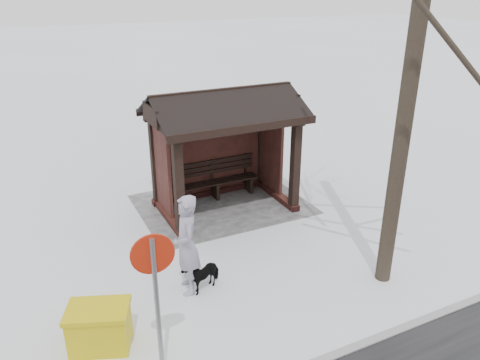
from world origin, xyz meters
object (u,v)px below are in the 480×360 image
road_sign (155,277)px  grit_bin (100,327)px  dog (202,273)px  bus_shelter (221,125)px  pedestrian (187,245)px

road_sign → grit_bin: bearing=-48.0°
dog → bus_shelter: bearing=125.9°
pedestrian → dog: 0.70m
bus_shelter → dog: bearing=59.7°
pedestrian → road_sign: bearing=-22.3°
bus_shelter → grit_bin: bearing=45.2°
grit_bin → road_sign: size_ratio=0.48×
bus_shelter → dog: 4.03m
pedestrian → dog: (-0.25, 0.05, -0.65)m
dog → road_sign: (1.31, 1.71, 1.38)m
bus_shelter → pedestrian: size_ratio=1.86×
grit_bin → dog: bearing=-138.3°
dog → road_sign: bearing=-61.4°
pedestrian → road_sign: road_sign is taller
pedestrian → bus_shelter: bearing=154.9°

